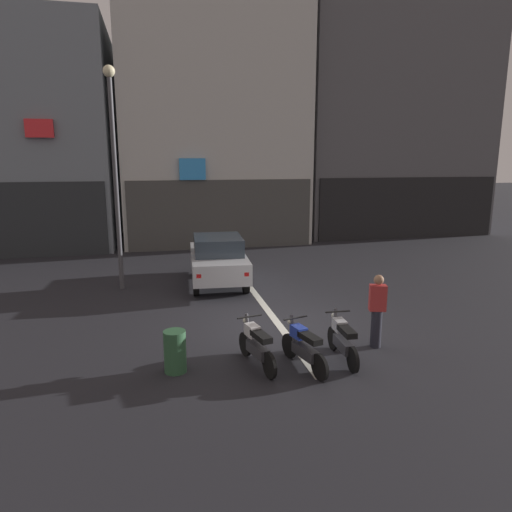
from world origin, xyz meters
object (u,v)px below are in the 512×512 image
object	(u,v)px
car_silver_crossing_near	(218,258)
motorcycle_blue_row_left_mid	(303,346)
trash_bin	(175,351)
person_by_motorcycles	(377,311)
motorcycle_silver_row_centre	(342,339)
motorcycle_white_row_leftmost	(256,345)
street_lamp	(114,158)

from	to	relation	value
car_silver_crossing_near	motorcycle_blue_row_left_mid	distance (m)	6.81
car_silver_crossing_near	motorcycle_blue_row_left_mid	bearing A→B (deg)	-83.28
car_silver_crossing_near	trash_bin	distance (m)	6.62
person_by_motorcycles	motorcycle_silver_row_centre	bearing A→B (deg)	-154.40
motorcycle_blue_row_left_mid	motorcycle_white_row_leftmost	bearing A→B (deg)	162.67
person_by_motorcycles	trash_bin	distance (m)	4.48
car_silver_crossing_near	motorcycle_white_row_leftmost	xyz separation A→B (m)	(-0.11, -6.47, -0.43)
car_silver_crossing_near	trash_bin	world-z (taller)	car_silver_crossing_near
car_silver_crossing_near	person_by_motorcycles	bearing A→B (deg)	-65.97
motorcycle_white_row_leftmost	motorcycle_blue_row_left_mid	size ratio (longest dim) A/B	1.00
car_silver_crossing_near	motorcycle_blue_row_left_mid	xyz separation A→B (m)	(0.80, -6.75, -0.43)
motorcycle_blue_row_left_mid	trash_bin	size ratio (longest dim) A/B	1.93
car_silver_crossing_near	motorcycle_blue_row_left_mid	size ratio (longest dim) A/B	2.57
motorcycle_silver_row_centre	trash_bin	size ratio (longest dim) A/B	1.97
car_silver_crossing_near	street_lamp	bearing A→B (deg)	178.25
motorcycle_silver_row_centre	trash_bin	distance (m)	3.45
motorcycle_silver_row_centre	car_silver_crossing_near	bearing A→B (deg)	104.57
street_lamp	trash_bin	xyz separation A→B (m)	(1.41, -6.47, -3.75)
motorcycle_blue_row_left_mid	person_by_motorcycles	size ratio (longest dim) A/B	0.98
motorcycle_white_row_leftmost	motorcycle_blue_row_left_mid	bearing A→B (deg)	-17.33
person_by_motorcycles	motorcycle_white_row_leftmost	bearing A→B (deg)	-172.34
person_by_motorcycles	motorcycle_blue_row_left_mid	bearing A→B (deg)	-160.93
motorcycle_white_row_leftmost	trash_bin	bearing A→B (deg)	176.56
street_lamp	trash_bin	world-z (taller)	street_lamp
trash_bin	person_by_motorcycles	bearing A→B (deg)	3.63
motorcycle_white_row_leftmost	motorcycle_silver_row_centre	size ratio (longest dim) A/B	0.98
motorcycle_silver_row_centre	motorcycle_blue_row_left_mid	bearing A→B (deg)	-168.80
motorcycle_blue_row_left_mid	trash_bin	bearing A→B (deg)	171.45
motorcycle_white_row_leftmost	motorcycle_silver_row_centre	world-z (taller)	same
car_silver_crossing_near	motorcycle_silver_row_centre	xyz separation A→B (m)	(1.71, -6.57, -0.43)
person_by_motorcycles	trash_bin	bearing A→B (deg)	-176.37
motorcycle_blue_row_left_mid	trash_bin	world-z (taller)	motorcycle_blue_row_left_mid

